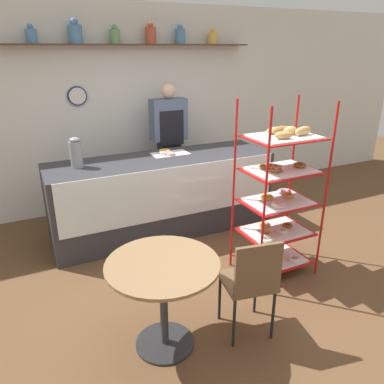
{
  "coord_description": "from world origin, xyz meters",
  "views": [
    {
      "loc": [
        -1.51,
        -2.72,
        2.16
      ],
      "look_at": [
        0.0,
        0.45,
        0.79
      ],
      "focal_mm": 35.0,
      "sensor_mm": 36.0,
      "label": 1
    }
  ],
  "objects_px": {
    "person_worker": "(169,143)",
    "cafe_table": "(163,283)",
    "pastry_rack": "(279,194)",
    "coffee_carafe": "(76,153)",
    "cafe_chair": "(252,279)",
    "donut_tray_counter": "(167,153)"
  },
  "relations": [
    {
      "from": "person_worker",
      "to": "cafe_table",
      "type": "relative_size",
      "value": 2.09
    },
    {
      "from": "pastry_rack",
      "to": "coffee_carafe",
      "type": "relative_size",
      "value": 5.23
    },
    {
      "from": "pastry_rack",
      "to": "cafe_chair",
      "type": "bearing_deg",
      "value": -137.5
    },
    {
      "from": "person_worker",
      "to": "cafe_table",
      "type": "xyz_separation_m",
      "value": [
        -1.07,
        -2.47,
        -0.38
      ]
    },
    {
      "from": "pastry_rack",
      "to": "person_worker",
      "type": "bearing_deg",
      "value": 99.36
    },
    {
      "from": "cafe_table",
      "to": "donut_tray_counter",
      "type": "bearing_deg",
      "value": 66.94
    },
    {
      "from": "cafe_table",
      "to": "donut_tray_counter",
      "type": "xyz_separation_m",
      "value": [
        0.83,
        1.96,
        0.4
      ]
    },
    {
      "from": "cafe_chair",
      "to": "cafe_table",
      "type": "bearing_deg",
      "value": -7.28
    },
    {
      "from": "cafe_table",
      "to": "cafe_chair",
      "type": "bearing_deg",
      "value": -17.3
    },
    {
      "from": "pastry_rack",
      "to": "coffee_carafe",
      "type": "distance_m",
      "value": 2.18
    },
    {
      "from": "person_worker",
      "to": "cafe_table",
      "type": "distance_m",
      "value": 2.72
    },
    {
      "from": "coffee_carafe",
      "to": "cafe_chair",
      "type": "bearing_deg",
      "value": -67.32
    },
    {
      "from": "cafe_table",
      "to": "cafe_chair",
      "type": "relative_size",
      "value": 0.95
    },
    {
      "from": "donut_tray_counter",
      "to": "cafe_table",
      "type": "bearing_deg",
      "value": -113.06
    },
    {
      "from": "cafe_table",
      "to": "cafe_chair",
      "type": "distance_m",
      "value": 0.67
    },
    {
      "from": "pastry_rack",
      "to": "donut_tray_counter",
      "type": "height_order",
      "value": "pastry_rack"
    },
    {
      "from": "cafe_chair",
      "to": "coffee_carafe",
      "type": "relative_size",
      "value": 2.62
    },
    {
      "from": "person_worker",
      "to": "donut_tray_counter",
      "type": "relative_size",
      "value": 3.9
    },
    {
      "from": "coffee_carafe",
      "to": "donut_tray_counter",
      "type": "bearing_deg",
      "value": 2.91
    },
    {
      "from": "cafe_table",
      "to": "coffee_carafe",
      "type": "bearing_deg",
      "value": 97.23
    },
    {
      "from": "pastry_rack",
      "to": "cafe_chair",
      "type": "distance_m",
      "value": 1.07
    },
    {
      "from": "coffee_carafe",
      "to": "donut_tray_counter",
      "type": "xyz_separation_m",
      "value": [
        1.08,
        0.05,
        -0.14
      ]
    }
  ]
}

